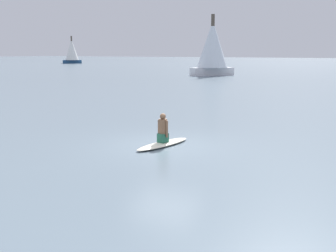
{
  "coord_description": "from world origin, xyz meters",
  "views": [
    {
      "loc": [
        13.1,
        7.02,
        3.42
      ],
      "look_at": [
        -0.28,
        -0.0,
        0.68
      ],
      "focal_mm": 44.51,
      "sensor_mm": 36.0,
      "label": 1
    }
  ],
  "objects_px": {
    "surfboard": "(163,144)",
    "person_paddler": "(163,129)",
    "sailboat_distant": "(72,51)",
    "sailboat_far_left": "(212,47)"
  },
  "relations": [
    {
      "from": "surfboard",
      "to": "sailboat_far_left",
      "type": "distance_m",
      "value": 44.64
    },
    {
      "from": "person_paddler",
      "to": "sailboat_far_left",
      "type": "bearing_deg",
      "value": -148.92
    },
    {
      "from": "sailboat_distant",
      "to": "person_paddler",
      "type": "bearing_deg",
      "value": -88.46
    },
    {
      "from": "person_paddler",
      "to": "sailboat_distant",
      "type": "bearing_deg",
      "value": -126.15
    },
    {
      "from": "sailboat_distant",
      "to": "sailboat_far_left",
      "type": "distance_m",
      "value": 65.73
    },
    {
      "from": "person_paddler",
      "to": "sailboat_far_left",
      "type": "height_order",
      "value": "sailboat_far_left"
    },
    {
      "from": "sailboat_distant",
      "to": "sailboat_far_left",
      "type": "bearing_deg",
      "value": -73.27
    },
    {
      "from": "surfboard",
      "to": "sailboat_far_left",
      "type": "xyz_separation_m",
      "value": [
        -41.93,
        -14.81,
        3.89
      ]
    },
    {
      "from": "surfboard",
      "to": "person_paddler",
      "type": "height_order",
      "value": "person_paddler"
    },
    {
      "from": "sailboat_far_left",
      "to": "sailboat_distant",
      "type": "bearing_deg",
      "value": -82.92
    }
  ]
}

